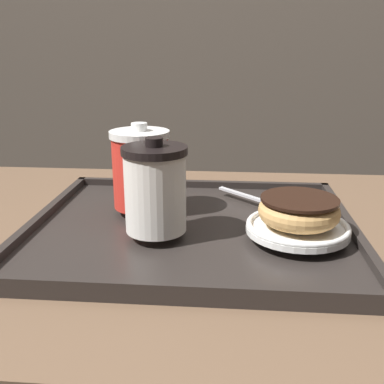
# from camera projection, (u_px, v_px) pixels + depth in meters

# --- Properties ---
(cafe_table) EXTENTS (1.08, 0.67, 0.70)m
(cafe_table) POSITION_uv_depth(u_px,v_px,m) (178.00, 311.00, 0.72)
(cafe_table) COLOR brown
(cafe_table) RESTS_ON ground_plane
(serving_tray) EXTENTS (0.47, 0.40, 0.02)m
(serving_tray) POSITION_uv_depth(u_px,v_px,m) (192.00, 229.00, 0.66)
(serving_tray) COLOR #282321
(serving_tray) RESTS_ON cafe_table
(coffee_cup_front) EXTENTS (0.09, 0.09, 0.13)m
(coffee_cup_front) POSITION_uv_depth(u_px,v_px,m) (155.00, 188.00, 0.60)
(coffee_cup_front) COLOR white
(coffee_cup_front) RESTS_ON serving_tray
(coffee_cup_rear) EXTENTS (0.09, 0.09, 0.13)m
(coffee_cup_rear) POSITION_uv_depth(u_px,v_px,m) (141.00, 169.00, 0.69)
(coffee_cup_rear) COLOR red
(coffee_cup_rear) RESTS_ON serving_tray
(plate_with_chocolate_donut) EXTENTS (0.14, 0.14, 0.01)m
(plate_with_chocolate_donut) POSITION_uv_depth(u_px,v_px,m) (297.00, 227.00, 0.61)
(plate_with_chocolate_donut) COLOR white
(plate_with_chocolate_donut) RESTS_ON serving_tray
(donut_chocolate_glazed) EXTENTS (0.11, 0.11, 0.04)m
(donut_chocolate_glazed) POSITION_uv_depth(u_px,v_px,m) (299.00, 210.00, 0.60)
(donut_chocolate_glazed) COLOR tan
(donut_chocolate_glazed) RESTS_ON plate_with_chocolate_donut
(spoon) EXTENTS (0.11, 0.10, 0.01)m
(spoon) POSITION_uv_depth(u_px,v_px,m) (264.00, 200.00, 0.72)
(spoon) COLOR silver
(spoon) RESTS_ON serving_tray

